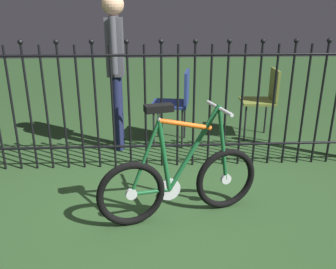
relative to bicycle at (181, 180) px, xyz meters
The scene contains 6 objects.
ground_plane 0.37m from the bicycle, 137.71° to the left, with size 20.00×20.00×0.00m, color #274522.
iron_fence 1.05m from the bicycle, 102.40° to the left, with size 4.51×0.07×1.37m.
bicycle is the anchor object (origin of this frame).
chair_olive 2.16m from the bicycle, 55.81° to the left, with size 0.44×0.44×0.88m.
chair_navy 1.66m from the bicycle, 86.64° to the left, with size 0.50×0.49×0.89m.
person_visitor 1.79m from the bicycle, 111.39° to the left, with size 0.23×0.48×1.73m.
Camera 1 is at (-0.07, -2.52, 1.53)m, focal length 36.95 mm.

